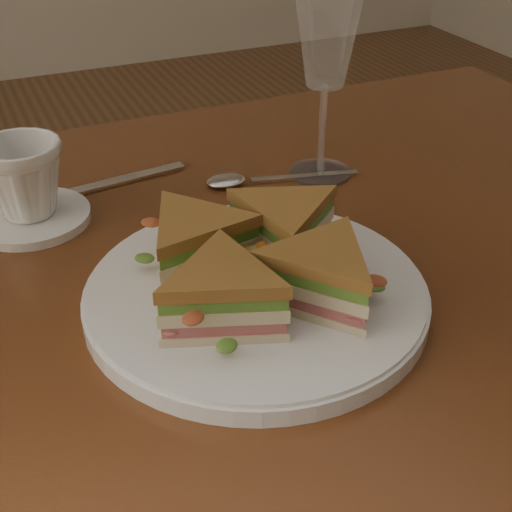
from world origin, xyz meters
The scene contains 9 objects.
table centered at (0.00, 0.00, 0.65)m, with size 1.20×0.80×0.75m.
plate centered at (-0.02, -0.07, 0.76)m, with size 0.31×0.31×0.02m, color silver.
sandwich_wedges centered at (-0.02, -0.07, 0.80)m, with size 0.26×0.26×0.06m.
crisps_mound centered at (-0.02, -0.07, 0.79)m, with size 0.09×0.09×0.05m, color orange, non-canonical shape.
spoon centered at (0.07, 0.15, 0.75)m, with size 0.18×0.06×0.01m.
knife centered at (-0.10, 0.21, 0.75)m, with size 0.21×0.04×0.00m.
wine_glass centered at (0.16, 0.13, 0.91)m, with size 0.08×0.08×0.23m.
saucer centered at (-0.18, 0.16, 0.76)m, with size 0.13×0.13×0.01m, color silver.
coffee_cup centered at (-0.18, 0.16, 0.80)m, with size 0.09×0.09×0.08m, color silver.
Camera 1 is at (-0.23, -0.55, 1.13)m, focal length 50.00 mm.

